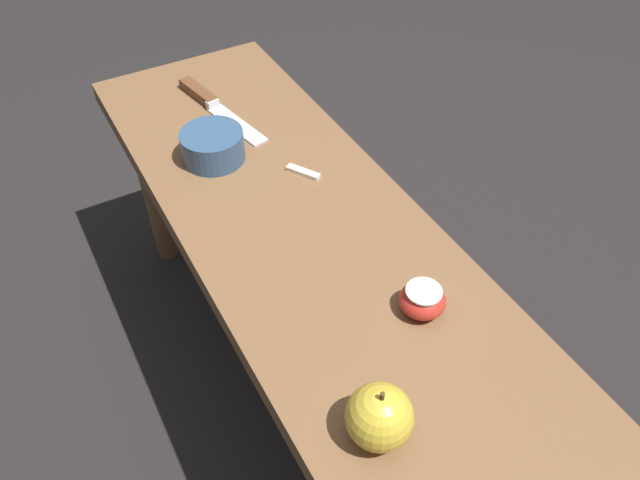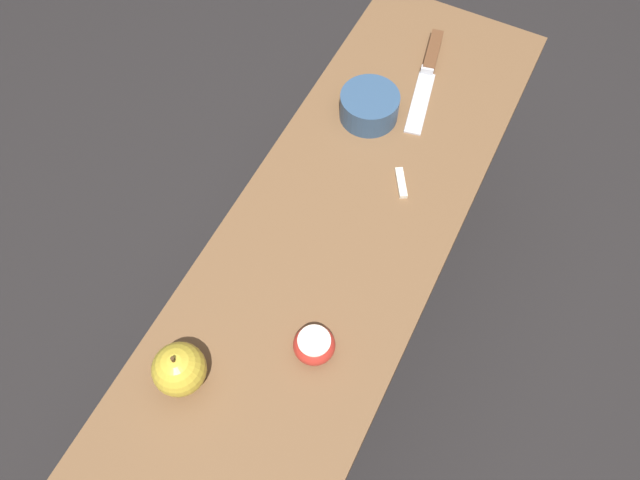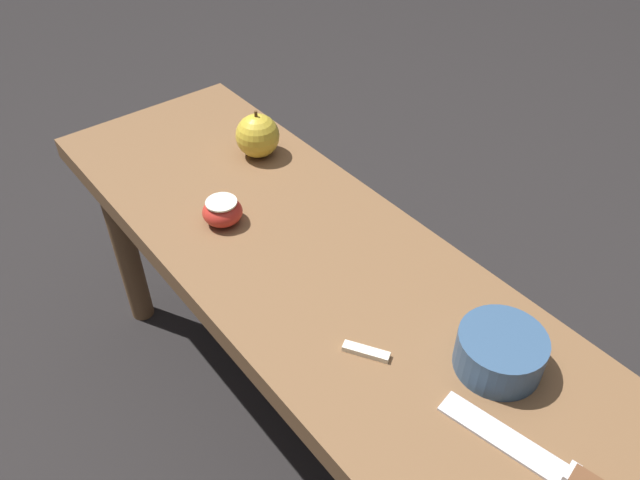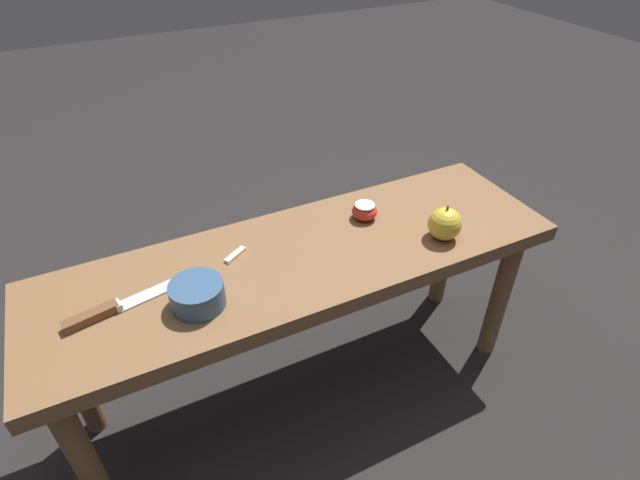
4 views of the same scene
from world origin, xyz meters
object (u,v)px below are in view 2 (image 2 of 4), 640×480
knife (429,66)px  apple_whole (179,369)px  wooden_bench (335,252)px  apple_cut (314,345)px  bowl (369,106)px

knife → apple_whole: 0.76m
knife → apple_whole: bearing=-18.5°
apple_whole → knife: bearing=173.0°
wooden_bench → apple_cut: (0.20, 0.06, 0.09)m
apple_whole → bowl: bearing=176.6°
wooden_bench → bowl: (-0.26, -0.06, 0.10)m
wooden_bench → apple_cut: size_ratio=19.08×
knife → apple_cut: apple_cut is taller
wooden_bench → knife: bearing=-179.8°
apple_whole → bowl: (-0.59, 0.04, -0.01)m
wooden_bench → apple_whole: size_ratio=13.66×
knife → apple_whole: (0.76, -0.09, 0.03)m
wooden_bench → knife: size_ratio=4.67×
wooden_bench → apple_whole: 0.36m
wooden_bench → apple_whole: apple_whole is taller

